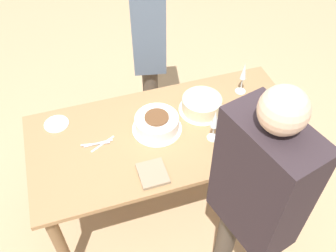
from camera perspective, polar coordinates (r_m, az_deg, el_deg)
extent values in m
plane|color=tan|center=(2.87, 0.00, -10.98)|extent=(12.00, 12.00, 0.00)
cube|color=#9E754C|center=(2.28, 0.00, -1.12)|extent=(1.68, 0.81, 0.03)
cylinder|color=brown|center=(2.37, -16.02, -17.12)|extent=(0.07, 0.07, 0.72)
cylinder|color=brown|center=(2.66, 18.30, -7.73)|extent=(0.07, 0.07, 0.72)
cylinder|color=brown|center=(2.74, -17.60, -5.09)|extent=(0.07, 0.07, 0.72)
cylinder|color=brown|center=(2.99, 12.07, 1.86)|extent=(0.07, 0.07, 0.72)
cylinder|color=white|center=(2.28, -1.68, -0.37)|extent=(0.30, 0.30, 0.01)
cylinder|color=white|center=(2.25, -1.71, 0.45)|extent=(0.26, 0.26, 0.09)
cylinder|color=brown|center=(2.21, -1.74, 1.34)|extent=(0.15, 0.15, 0.01)
cylinder|color=white|center=(2.29, 12.16, -1.48)|extent=(0.25, 0.25, 0.01)
cylinder|color=brown|center=(2.26, 12.35, -0.70)|extent=(0.21, 0.21, 0.09)
cylinder|color=white|center=(2.22, 12.54, 0.16)|extent=(0.12, 0.12, 0.01)
cylinder|color=white|center=(2.41, 5.09, 2.52)|extent=(0.29, 0.29, 0.01)
cylinder|color=beige|center=(2.38, 5.16, 3.35)|extent=(0.25, 0.25, 0.09)
cylinder|color=silver|center=(2.25, 6.81, -1.77)|extent=(0.07, 0.07, 0.00)
cylinder|color=silver|center=(2.21, 6.92, -0.89)|extent=(0.01, 0.01, 0.10)
cone|color=silver|center=(2.13, 7.18, 1.07)|extent=(0.05, 0.05, 0.12)
cylinder|color=silver|center=(2.58, 10.95, 5.23)|extent=(0.07, 0.07, 0.00)
cylinder|color=silver|center=(2.54, 11.13, 6.19)|extent=(0.01, 0.01, 0.11)
cone|color=silver|center=(2.47, 11.51, 8.22)|extent=(0.04, 0.04, 0.12)
cylinder|color=silver|center=(2.41, -16.64, 0.31)|extent=(0.15, 0.15, 0.01)
cylinder|color=silver|center=(2.48, 15.36, 2.26)|extent=(0.17, 0.17, 0.01)
cube|color=silver|center=(2.24, -9.91, -2.70)|extent=(0.16, 0.09, 0.00)
cube|color=silver|center=(2.24, -10.56, -2.59)|extent=(0.17, 0.01, 0.00)
cube|color=silver|center=(2.24, -11.01, -2.68)|extent=(0.17, 0.04, 0.00)
cube|color=gray|center=(2.06, -2.35, -7.25)|extent=(0.15, 0.17, 0.02)
cylinder|color=#4C4238|center=(2.29, 8.77, -16.82)|extent=(0.11, 0.11, 0.79)
cube|color=#2D2328|center=(1.64, 14.00, -8.22)|extent=(0.31, 0.44, 0.66)
sphere|color=#DBB293|center=(1.33, 17.20, 2.30)|extent=(0.18, 0.18, 0.18)
cylinder|color=#4C4238|center=(3.11, -2.84, 5.84)|extent=(0.11, 0.11, 0.77)
cylinder|color=#4C4238|center=(2.95, -2.53, 3.06)|extent=(0.11, 0.11, 0.77)
cube|color=slate|center=(2.61, -3.24, 16.07)|extent=(0.30, 0.44, 0.64)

